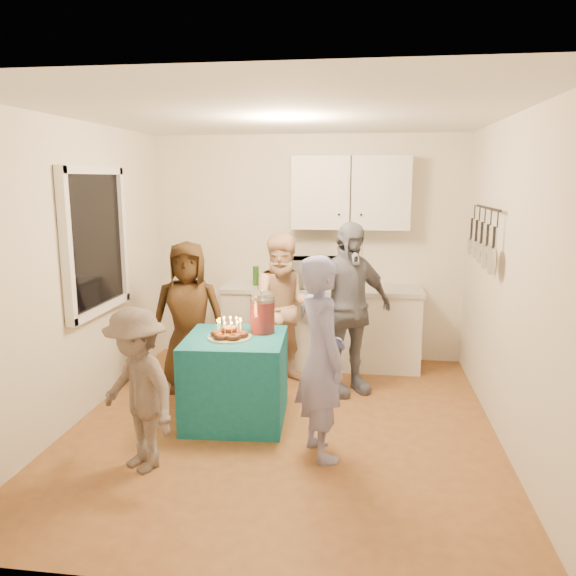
# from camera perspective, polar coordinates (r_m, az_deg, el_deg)

# --- Properties ---
(floor) EXTENTS (4.00, 4.00, 0.00)m
(floor) POSITION_cam_1_polar(r_m,az_deg,el_deg) (5.01, -0.56, -13.80)
(floor) COLOR brown
(floor) RESTS_ON ground
(ceiling) EXTENTS (4.00, 4.00, 0.00)m
(ceiling) POSITION_cam_1_polar(r_m,az_deg,el_deg) (4.57, -0.62, 17.26)
(ceiling) COLOR white
(ceiling) RESTS_ON floor
(back_wall) EXTENTS (3.60, 3.60, 0.00)m
(back_wall) POSITION_cam_1_polar(r_m,az_deg,el_deg) (6.58, 1.95, 4.02)
(back_wall) COLOR silver
(back_wall) RESTS_ON floor
(left_wall) EXTENTS (4.00, 4.00, 0.00)m
(left_wall) POSITION_cam_1_polar(r_m,az_deg,el_deg) (5.19, -20.67, 1.41)
(left_wall) COLOR silver
(left_wall) RESTS_ON floor
(right_wall) EXTENTS (4.00, 4.00, 0.00)m
(right_wall) POSITION_cam_1_polar(r_m,az_deg,el_deg) (4.71, 21.64, 0.41)
(right_wall) COLOR silver
(right_wall) RESTS_ON floor
(window_night) EXTENTS (0.04, 1.00, 1.20)m
(window_night) POSITION_cam_1_polar(r_m,az_deg,el_deg) (5.41, -19.07, 4.55)
(window_night) COLOR black
(window_night) RESTS_ON left_wall
(counter) EXTENTS (2.20, 0.58, 0.86)m
(counter) POSITION_cam_1_polar(r_m,az_deg,el_deg) (6.44, 3.40, -4.06)
(counter) COLOR white
(counter) RESTS_ON floor
(countertop) EXTENTS (2.24, 0.62, 0.05)m
(countertop) POSITION_cam_1_polar(r_m,az_deg,el_deg) (6.33, 3.45, -0.08)
(countertop) COLOR beige
(countertop) RESTS_ON counter
(upper_cabinet) EXTENTS (1.30, 0.30, 0.80)m
(upper_cabinet) POSITION_cam_1_polar(r_m,az_deg,el_deg) (6.35, 6.40, 9.58)
(upper_cabinet) COLOR white
(upper_cabinet) RESTS_ON back_wall
(pot_rack) EXTENTS (0.12, 1.00, 0.60)m
(pot_rack) POSITION_cam_1_polar(r_m,az_deg,el_deg) (5.33, 19.27, 4.99)
(pot_rack) COLOR black
(pot_rack) RESTS_ON right_wall
(microwave) EXTENTS (0.64, 0.48, 0.32)m
(microwave) POSITION_cam_1_polar(r_m,az_deg,el_deg) (6.31, 2.59, 1.60)
(microwave) COLOR white
(microwave) RESTS_ON countertop
(party_table) EXTENTS (0.90, 0.90, 0.76)m
(party_table) POSITION_cam_1_polar(r_m,az_deg,el_deg) (5.01, -5.34, -9.15)
(party_table) COLOR #12697A
(party_table) RESTS_ON floor
(donut_cake) EXTENTS (0.38, 0.38, 0.18)m
(donut_cake) POSITION_cam_1_polar(r_m,az_deg,el_deg) (4.84, -5.97, -4.05)
(donut_cake) COLOR #381C0C
(donut_cake) RESTS_ON party_table
(punch_jar) EXTENTS (0.22, 0.22, 0.34)m
(punch_jar) POSITION_cam_1_polar(r_m,az_deg,el_deg) (4.97, -2.61, -2.64)
(punch_jar) COLOR #AF0E0F
(punch_jar) RESTS_ON party_table
(man_birthday) EXTENTS (0.58, 0.67, 1.56)m
(man_birthday) POSITION_cam_1_polar(r_m,az_deg,el_deg) (4.26, 3.41, -7.10)
(man_birthday) COLOR #8388BE
(man_birthday) RESTS_ON floor
(woman_back_left) EXTENTS (0.81, 0.59, 1.51)m
(woman_back_left) POSITION_cam_1_polar(r_m,az_deg,el_deg) (5.70, -10.07, -2.85)
(woman_back_left) COLOR #523517
(woman_back_left) RESTS_ON floor
(woman_back_center) EXTENTS (0.89, 0.77, 1.56)m
(woman_back_center) POSITION_cam_1_polar(r_m,az_deg,el_deg) (5.77, -0.26, -2.20)
(woman_back_center) COLOR tan
(woman_back_center) RESTS_ON floor
(woman_back_right) EXTENTS (1.07, 0.89, 1.71)m
(woman_back_right) POSITION_cam_1_polar(r_m,az_deg,el_deg) (5.52, 6.01, -2.12)
(woman_back_right) COLOR black
(woman_back_right) RESTS_ON floor
(child_near_left) EXTENTS (0.90, 0.82, 1.21)m
(child_near_left) POSITION_cam_1_polar(r_m,az_deg,el_deg) (4.25, -15.05, -9.96)
(child_near_left) COLOR #564A45
(child_near_left) RESTS_ON floor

